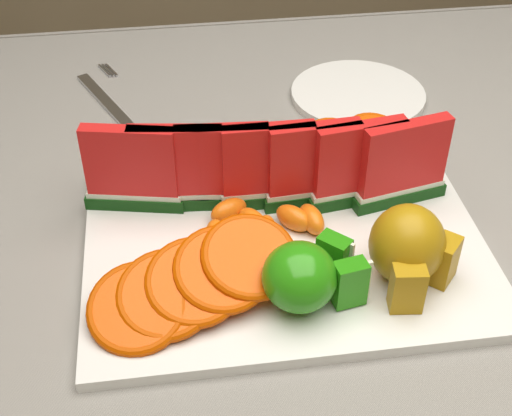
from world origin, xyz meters
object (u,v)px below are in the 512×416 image
at_px(apple_cluster, 307,276).
at_px(pear_cluster, 409,248).
at_px(side_plate, 358,95).
at_px(fork, 107,99).
at_px(platter, 285,245).

relative_size(apple_cluster, pear_cluster, 1.13).
bearing_deg(pear_cluster, side_plate, 82.53).
distance_m(side_plate, fork, 0.34).
height_order(apple_cluster, side_plate, apple_cluster).
xyz_separation_m(platter, apple_cluster, (0.00, -0.08, 0.04)).
bearing_deg(apple_cluster, pear_cluster, 9.77).
distance_m(pear_cluster, side_plate, 0.36).
bearing_deg(apple_cluster, platter, 92.97).
bearing_deg(pear_cluster, apple_cluster, -170.23).
bearing_deg(pear_cluster, fork, 126.34).
distance_m(platter, apple_cluster, 0.09).
height_order(pear_cluster, side_plate, pear_cluster).
xyz_separation_m(apple_cluster, pear_cluster, (0.10, 0.02, 0.01)).
height_order(pear_cluster, fork, pear_cluster).
bearing_deg(side_plate, platter, -117.64).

